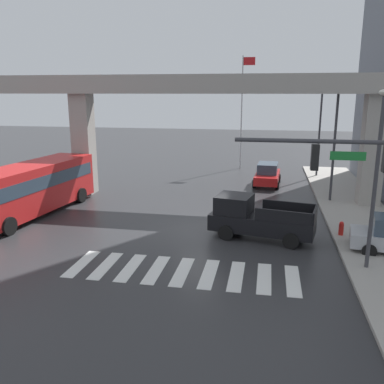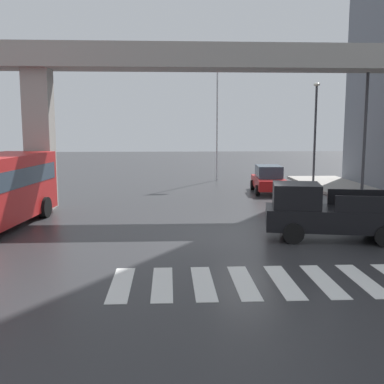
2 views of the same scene
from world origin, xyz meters
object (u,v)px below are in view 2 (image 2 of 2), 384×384
(street_lamp_mid_block, at_px, (366,119))
(street_lamp_far_north, at_px, (315,121))
(flagpole, at_px, (218,103))
(pickup_truck, at_px, (327,213))
(sedan_red, at_px, (269,179))

(street_lamp_mid_block, relative_size, street_lamp_far_north, 1.00)
(flagpole, bearing_deg, street_lamp_far_north, -23.82)
(street_lamp_mid_block, bearing_deg, street_lamp_far_north, 90.00)
(street_lamp_mid_block, distance_m, street_lamp_far_north, 8.46)
(street_lamp_far_north, relative_size, flagpole, 0.70)
(pickup_truck, bearing_deg, street_lamp_far_north, 74.10)
(street_lamp_far_north, bearing_deg, flagpole, 156.18)
(pickup_truck, relative_size, street_lamp_mid_block, 0.74)
(sedan_red, relative_size, flagpole, 0.43)
(flagpole, bearing_deg, street_lamp_mid_block, -59.70)
(street_lamp_mid_block, distance_m, flagpole, 13.29)
(flagpole, bearing_deg, sedan_red, -69.83)
(street_lamp_mid_block, height_order, flagpole, flagpole)
(sedan_red, relative_size, street_lamp_far_north, 0.61)
(pickup_truck, distance_m, street_lamp_mid_block, 9.69)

